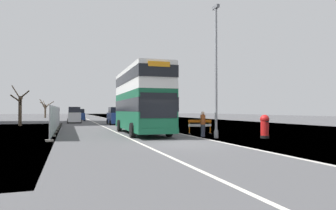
{
  "coord_description": "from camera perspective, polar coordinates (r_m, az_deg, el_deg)",
  "views": [
    {
      "loc": [
        -5.71,
        -15.08,
        1.83
      ],
      "look_at": [
        1.13,
        5.02,
        2.2
      ],
      "focal_mm": 31.51,
      "sensor_mm": 36.0,
      "label": 1
    }
  ],
  "objects": [
    {
      "name": "ground",
      "position": [
        16.56,
        3.73,
        -7.51
      ],
      "size": [
        140.0,
        280.0,
        0.1
      ],
      "color": "#4C4C4F"
    },
    {
      "name": "double_decker_bus",
      "position": [
        23.04,
        -5.23,
        1.04
      ],
      "size": [
        2.99,
        10.38,
        4.98
      ],
      "color": "#145638",
      "rests_on": "ground"
    },
    {
      "name": "lamppost_foreground",
      "position": [
        19.79,
        9.26,
        5.74
      ],
      "size": [
        0.29,
        0.7,
        8.77
      ],
      "color": "gray",
      "rests_on": "ground"
    },
    {
      "name": "red_pillar_postbox",
      "position": [
        20.19,
        18.2,
        -3.76
      ],
      "size": [
        0.59,
        0.59,
        1.53
      ],
      "color": "black",
      "rests_on": "ground"
    },
    {
      "name": "roadworks_barrier",
      "position": [
        22.64,
        6.17,
        -3.88
      ],
      "size": [
        1.82,
        0.78,
        1.09
      ],
      "color": "orange",
      "rests_on": "ground"
    },
    {
      "name": "construction_site_fence",
      "position": [
        28.66,
        -20.82,
        -2.51
      ],
      "size": [
        0.44,
        20.6,
        2.18
      ],
      "color": "#A8AAAD",
      "rests_on": "ground"
    },
    {
      "name": "car_oncoming_near",
      "position": [
        38.63,
        -10.03,
        -2.16
      ],
      "size": [
        2.0,
        4.57,
        2.21
      ],
      "color": "navy",
      "rests_on": "ground"
    },
    {
      "name": "car_receding_mid",
      "position": [
        44.57,
        -17.68,
        -1.94
      ],
      "size": [
        1.92,
        4.37,
        2.29
      ],
      "color": "silver",
      "rests_on": "ground"
    },
    {
      "name": "car_receding_far",
      "position": [
        53.12,
        -16.8,
        -1.9
      ],
      "size": [
        1.97,
        4.16,
        2.05
      ],
      "color": "navy",
      "rests_on": "ground"
    },
    {
      "name": "bare_tree_far_verge_near",
      "position": [
        38.03,
        -26.73,
        -0.45
      ],
      "size": [
        2.11,
        2.27,
        4.74
      ],
      "color": "#4C3D2D",
      "rests_on": "ground"
    },
    {
      "name": "bare_tree_far_verge_far",
      "position": [
        75.37,
        -22.66,
        -0.61
      ],
      "size": [
        3.28,
        2.77,
        4.47
      ],
      "color": "#4C3D2D",
      "rests_on": "ground"
    },
    {
      "name": "pedestrian_at_kerb",
      "position": [
        20.19,
        6.77,
        -3.7
      ],
      "size": [
        0.34,
        0.34,
        1.74
      ],
      "color": "#2D3342",
      "rests_on": "ground"
    }
  ]
}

